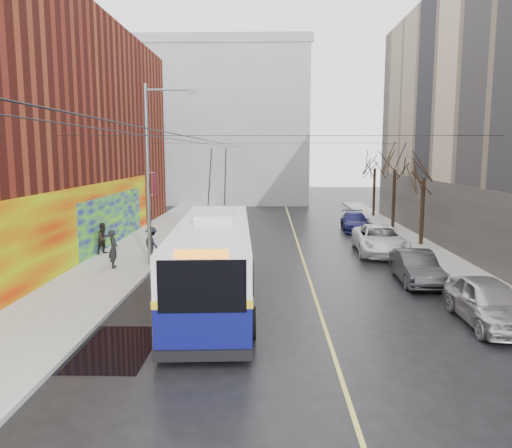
% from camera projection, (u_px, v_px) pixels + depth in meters
% --- Properties ---
extents(ground, '(140.00, 140.00, 0.00)m').
position_uv_depth(ground, '(280.00, 344.00, 15.02)').
color(ground, black).
rests_on(ground, ground).
extents(sidewalk_left, '(4.00, 60.00, 0.15)m').
position_uv_depth(sidewalk_left, '(128.00, 258.00, 27.08)').
color(sidewalk_left, gray).
rests_on(sidewalk_left, ground).
extents(sidewalk_right, '(2.00, 60.00, 0.15)m').
position_uv_depth(sidewalk_right, '(443.00, 259.00, 26.66)').
color(sidewalk_right, gray).
rests_on(sidewalk_right, ground).
extents(lane_line, '(0.12, 50.00, 0.01)m').
position_uv_depth(lane_line, '(301.00, 252.00, 28.83)').
color(lane_line, '#BFB74C').
rests_on(lane_line, ground).
extents(building_far, '(20.50, 12.10, 18.00)m').
position_uv_depth(building_far, '(221.00, 124.00, 58.40)').
color(building_far, gray).
rests_on(building_far, ground).
extents(streetlight_pole, '(2.65, 0.60, 9.00)m').
position_uv_depth(streetlight_pole, '(151.00, 171.00, 24.37)').
color(streetlight_pole, slate).
rests_on(streetlight_pole, ground).
extents(catenary_wires, '(18.00, 60.00, 0.22)m').
position_uv_depth(catenary_wires, '(231.00, 143.00, 28.81)').
color(catenary_wires, black).
extents(tree_near, '(3.20, 3.20, 6.40)m').
position_uv_depth(tree_near, '(424.00, 165.00, 29.93)').
color(tree_near, black).
rests_on(tree_near, ground).
extents(tree_mid, '(3.20, 3.20, 6.68)m').
position_uv_depth(tree_mid, '(395.00, 159.00, 36.81)').
color(tree_mid, black).
rests_on(tree_mid, ground).
extents(tree_far, '(3.20, 3.20, 6.57)m').
position_uv_depth(tree_far, '(375.00, 159.00, 43.76)').
color(tree_far, black).
rests_on(tree_far, ground).
extents(puddle, '(2.63, 3.71, 0.01)m').
position_uv_depth(puddle, '(108.00, 348.00, 14.72)').
color(puddle, black).
rests_on(puddle, ground).
extents(pigeons_flying, '(4.61, 3.77, 2.19)m').
position_uv_depth(pigeons_flying, '(232.00, 137.00, 24.20)').
color(pigeons_flying, slate).
extents(trolleybus, '(3.50, 12.68, 5.95)m').
position_uv_depth(trolleybus, '(214.00, 259.00, 19.22)').
color(trolleybus, '#0A0C4E').
rests_on(trolleybus, ground).
extents(parked_car_a, '(1.92, 4.59, 1.55)m').
position_uv_depth(parked_car_a, '(489.00, 302.00, 16.66)').
color(parked_car_a, '#A5A5AA').
rests_on(parked_car_a, ground).
extents(parked_car_b, '(1.61, 4.33, 1.42)m').
position_uv_depth(parked_car_b, '(416.00, 267.00, 22.04)').
color(parked_car_b, '#2B2C2E').
rests_on(parked_car_b, ground).
extents(parked_car_c, '(2.95, 5.90, 1.60)m').
position_uv_depth(parked_car_c, '(380.00, 240.00, 28.42)').
color(parked_car_c, white).
rests_on(parked_car_c, ground).
extents(parked_car_d, '(2.15, 4.76, 1.35)m').
position_uv_depth(parked_car_d, '(355.00, 222.00, 36.82)').
color(parked_car_d, '#181954').
rests_on(parked_car_d, ground).
extents(following_car, '(1.80, 4.45, 1.51)m').
position_uv_depth(following_car, '(227.00, 226.00, 33.96)').
color(following_car, '#A1A1A5').
rests_on(following_car, ground).
extents(pedestrian_a, '(0.60, 0.78, 1.88)m').
position_uv_depth(pedestrian_a, '(113.00, 249.00, 24.23)').
color(pedestrian_a, black).
rests_on(pedestrian_a, sidewalk_left).
extents(pedestrian_b, '(1.02, 1.07, 1.73)m').
position_uv_depth(pedestrian_b, '(104.00, 238.00, 27.61)').
color(pedestrian_b, black).
rests_on(pedestrian_b, sidewalk_left).
extents(pedestrian_c, '(1.23, 1.26, 1.73)m').
position_uv_depth(pedestrian_c, '(152.00, 243.00, 26.17)').
color(pedestrian_c, black).
rests_on(pedestrian_c, sidewalk_left).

